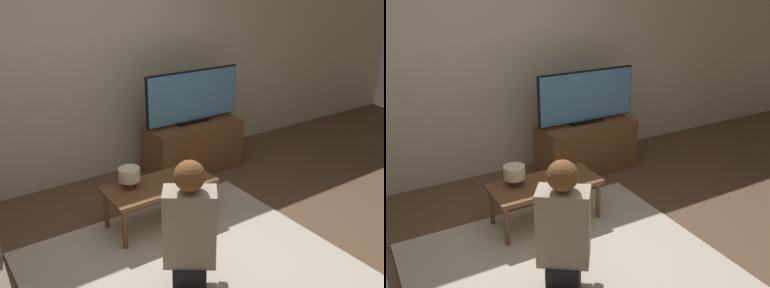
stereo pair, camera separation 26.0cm
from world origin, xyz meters
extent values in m
plane|color=brown|center=(0.00, 0.00, 0.00)|extent=(10.00, 10.00, 0.00)
cube|color=beige|center=(0.00, 1.93, 1.30)|extent=(10.00, 0.06, 2.60)
cube|color=beige|center=(0.00, 0.00, 0.01)|extent=(2.22, 1.97, 0.02)
cube|color=brown|center=(1.01, 1.47, 0.27)|extent=(1.04, 0.47, 0.55)
cube|color=black|center=(1.01, 1.47, 0.57)|extent=(0.38, 0.08, 0.04)
cube|color=black|center=(1.01, 1.48, 0.84)|extent=(1.12, 0.03, 0.55)
cube|color=#4C8CC6|center=(1.01, 1.47, 0.84)|extent=(1.09, 0.04, 0.52)
cube|color=brown|center=(0.14, 0.70, 0.37)|extent=(0.93, 0.44, 0.04)
cylinder|color=brown|center=(-0.29, 0.52, 0.18)|extent=(0.04, 0.04, 0.35)
cylinder|color=brown|center=(0.57, 0.52, 0.18)|extent=(0.04, 0.04, 0.35)
cylinder|color=brown|center=(-0.29, 0.88, 0.18)|extent=(0.04, 0.04, 0.35)
cylinder|color=brown|center=(0.57, 0.88, 0.18)|extent=(0.04, 0.04, 0.35)
cube|color=#232328|center=(-0.14, -0.18, 0.20)|extent=(0.32, 0.32, 0.14)
cube|color=tan|center=(-0.14, -0.18, 0.53)|extent=(0.39, 0.36, 0.53)
sphere|color=tan|center=(-0.14, -0.18, 0.89)|extent=(0.19, 0.19, 0.19)
sphere|color=brown|center=(-0.16, -0.20, 0.90)|extent=(0.20, 0.20, 0.20)
cube|color=black|center=(0.07, 0.12, 0.56)|extent=(0.13, 0.11, 0.04)
cylinder|color=tan|center=(0.08, -0.04, 0.56)|extent=(0.23, 0.29, 0.07)
cylinder|color=tan|center=(-0.08, 0.08, 0.56)|extent=(0.23, 0.29, 0.07)
cylinder|color=#4C3823|center=(-0.10, 0.79, 0.42)|extent=(0.10, 0.10, 0.06)
cylinder|color=beige|center=(-0.10, 0.79, 0.50)|extent=(0.18, 0.18, 0.11)
camera|label=1|loc=(-1.45, -2.14, 2.04)|focal=40.00mm
camera|label=2|loc=(-1.23, -2.27, 2.04)|focal=40.00mm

